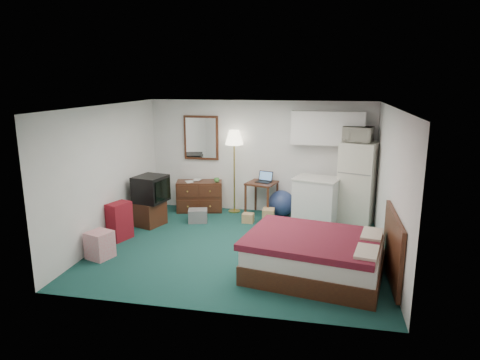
% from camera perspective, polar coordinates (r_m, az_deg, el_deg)
% --- Properties ---
extents(floor, '(5.00, 4.50, 0.01)m').
position_cam_1_polar(floor, '(7.80, 0.01, -8.88)').
color(floor, '#1A4344').
rests_on(floor, ground).
extents(ceiling, '(5.00, 4.50, 0.01)m').
position_cam_1_polar(ceiling, '(7.24, 0.01, 9.77)').
color(ceiling, white).
rests_on(ceiling, walls).
extents(walls, '(5.01, 4.51, 2.50)m').
position_cam_1_polar(walls, '(7.42, 0.01, 0.09)').
color(walls, white).
rests_on(walls, floor).
extents(mirror, '(0.80, 0.06, 1.00)m').
position_cam_1_polar(mirror, '(9.79, -5.20, 5.64)').
color(mirror, white).
rests_on(mirror, walls).
extents(upper_cabinets, '(1.50, 0.35, 0.70)m').
position_cam_1_polar(upper_cabinets, '(9.21, 11.57, 6.82)').
color(upper_cabinets, white).
rests_on(upper_cabinets, walls).
extents(headboard, '(0.06, 1.56, 1.00)m').
position_cam_1_polar(headboard, '(6.70, 19.70, -8.45)').
color(headboard, black).
rests_on(headboard, walls).
extents(dresser, '(1.10, 0.68, 0.69)m').
position_cam_1_polar(dresser, '(9.80, -5.41, -2.14)').
color(dresser, black).
rests_on(dresser, floor).
extents(floor_lamp, '(0.46, 0.46, 1.86)m').
position_cam_1_polar(floor_lamp, '(9.56, -0.77, 1.11)').
color(floor_lamp, gold).
rests_on(floor_lamp, floor).
extents(desk, '(0.73, 0.73, 0.75)m').
position_cam_1_polar(desk, '(9.46, 2.89, -2.49)').
color(desk, black).
rests_on(desk, floor).
extents(exercise_ball, '(0.72, 0.72, 0.57)m').
position_cam_1_polar(exercise_ball, '(9.46, 5.54, -3.10)').
color(exercise_ball, navy).
rests_on(exercise_ball, floor).
extents(kitchen_counter, '(1.00, 0.86, 0.93)m').
position_cam_1_polar(kitchen_counter, '(9.08, 10.10, -2.77)').
color(kitchen_counter, white).
rests_on(kitchen_counter, floor).
extents(fridge, '(0.89, 0.89, 1.70)m').
position_cam_1_polar(fridge, '(9.23, 15.47, -0.32)').
color(fridge, silver).
rests_on(fridge, floor).
extents(bed, '(2.21, 1.86, 0.63)m').
position_cam_1_polar(bed, '(6.71, 9.93, -9.99)').
color(bed, '#57141A').
rests_on(bed, floor).
extents(tv_stand, '(0.65, 0.68, 0.50)m').
position_cam_1_polar(tv_stand, '(9.04, -12.00, -4.34)').
color(tv_stand, black).
rests_on(tv_stand, floor).
extents(suitcase, '(0.40, 0.50, 0.71)m').
position_cam_1_polar(suitcase, '(8.34, -15.77, -5.30)').
color(suitcase, maroon).
rests_on(suitcase, floor).
extents(retail_box, '(0.47, 0.47, 0.46)m').
position_cam_1_polar(retail_box, '(7.64, -18.19, -8.22)').
color(retail_box, silver).
rests_on(retail_box, floor).
extents(file_bin, '(0.46, 0.39, 0.27)m').
position_cam_1_polar(file_bin, '(9.09, -5.64, -4.76)').
color(file_bin, slate).
rests_on(file_bin, floor).
extents(cardboard_box_a, '(0.24, 0.21, 0.20)m').
position_cam_1_polar(cardboard_box_a, '(9.03, 1.09, -5.09)').
color(cardboard_box_a, tan).
rests_on(cardboard_box_a, floor).
extents(cardboard_box_b, '(0.25, 0.30, 0.28)m').
position_cam_1_polar(cardboard_box_b, '(9.07, 3.81, -4.74)').
color(cardboard_box_b, tan).
rests_on(cardboard_box_b, floor).
extents(laptop, '(0.39, 0.35, 0.22)m').
position_cam_1_polar(laptop, '(9.33, 3.16, 0.36)').
color(laptop, black).
rests_on(laptop, desk).
extents(crt_tv, '(0.70, 0.73, 0.53)m').
position_cam_1_polar(crt_tv, '(8.90, -11.82, -1.15)').
color(crt_tv, black).
rests_on(crt_tv, tv_stand).
extents(microwave, '(0.63, 0.46, 0.39)m').
position_cam_1_polar(microwave, '(9.04, 15.47, 6.12)').
color(microwave, silver).
rests_on(microwave, fridge).
extents(book_a, '(0.14, 0.09, 0.21)m').
position_cam_1_polar(book_a, '(9.62, -7.25, 0.29)').
color(book_a, tan).
rests_on(book_a, dresser).
extents(book_b, '(0.16, 0.02, 0.22)m').
position_cam_1_polar(book_b, '(9.81, -6.23, 0.61)').
color(book_b, tan).
rests_on(book_b, dresser).
extents(mug, '(0.13, 0.10, 0.12)m').
position_cam_1_polar(mug, '(9.58, -3.13, 0.06)').
color(mug, '#4F9946').
rests_on(mug, dresser).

